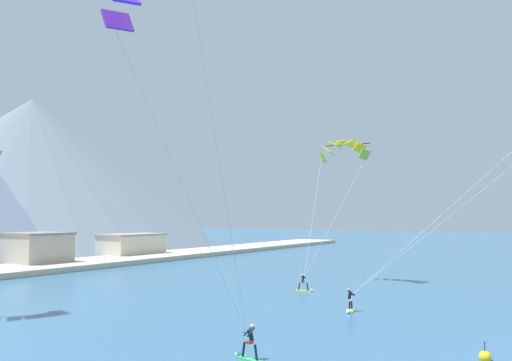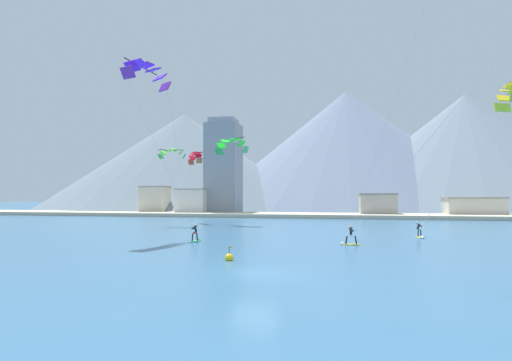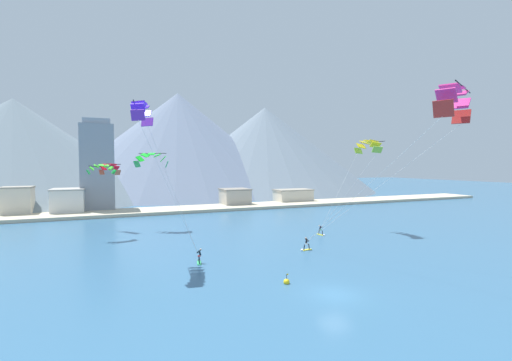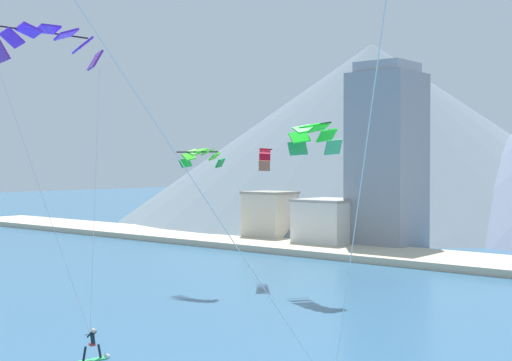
% 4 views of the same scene
% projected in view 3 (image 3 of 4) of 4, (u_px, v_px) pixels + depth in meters
% --- Properties ---
extents(ground_plane, '(400.00, 400.00, 0.00)m').
position_uv_depth(ground_plane, '(334.00, 295.00, 28.03)').
color(ground_plane, '#336084').
extents(kitesurfer_near_lead, '(0.72, 1.78, 1.69)m').
position_uv_depth(kitesurfer_near_lead, '(199.00, 258.00, 37.15)').
color(kitesurfer_near_lead, '#33B266').
rests_on(kitesurfer_near_lead, ground).
extents(kitesurfer_near_trail, '(1.78, 0.72, 1.67)m').
position_uv_depth(kitesurfer_near_trail, '(305.00, 247.00, 42.53)').
color(kitesurfer_near_trail, yellow).
rests_on(kitesurfer_near_trail, ground).
extents(kitesurfer_mid_center, '(0.66, 1.78, 1.61)m').
position_uv_depth(kitesurfer_mid_center, '(322.00, 232.00, 51.64)').
color(kitesurfer_mid_center, yellow).
rests_on(kitesurfer_mid_center, ground).
extents(parafoil_kite_near_lead, '(6.65, 6.09, 15.81)m').
position_uv_depth(parafoil_kite_near_lead, '(142.00, 112.00, 35.37)').
color(parafoil_kite_near_lead, '#6A27A3').
extents(parafoil_kite_near_trail, '(10.23, 16.45, 16.48)m').
position_uv_depth(parafoil_kite_near_trail, '(453.00, 100.00, 31.23)').
color(parafoil_kite_near_trail, red).
extents(parafoil_kite_mid_center, '(9.21, 5.57, 13.35)m').
position_uv_depth(parafoil_kite_mid_center, '(368.00, 146.00, 53.88)').
color(parafoil_kite_mid_center, '#92C53B').
extents(parafoil_kite_distant_high_outer, '(3.97, 1.99, 1.50)m').
position_uv_depth(parafoil_kite_distant_high_outer, '(101.00, 168.00, 49.09)').
color(parafoil_kite_distant_high_outer, green).
extents(parafoil_kite_distant_low_drift, '(5.56, 3.47, 2.43)m').
position_uv_depth(parafoil_kite_distant_low_drift, '(152.00, 158.00, 55.80)').
color(parafoil_kite_distant_low_drift, '#36B36B').
extents(parafoil_kite_distant_mid_solo, '(3.38, 3.86, 1.85)m').
position_uv_depth(parafoil_kite_distant_mid_solo, '(110.00, 168.00, 55.39)').
color(parafoil_kite_distant_mid_solo, '#C65F3F').
extents(race_marker_buoy, '(0.56, 0.56, 1.02)m').
position_uv_depth(race_marker_buoy, '(287.00, 282.00, 30.62)').
color(race_marker_buoy, yellow).
rests_on(race_marker_buoy, ground).
extents(shoreline_strip, '(180.00, 10.00, 0.70)m').
position_uv_depth(shoreline_strip, '(191.00, 209.00, 79.37)').
color(shoreline_strip, beige).
rests_on(shoreline_strip, ground).
extents(shore_building_harbour_front, '(6.51, 7.04, 5.58)m').
position_uv_depth(shore_building_harbour_front, '(68.00, 202.00, 72.90)').
color(shore_building_harbour_front, silver).
rests_on(shore_building_harbour_front, ground).
extents(shore_building_promenade_mid, '(10.28, 5.91, 3.88)m').
position_uv_depth(shore_building_promenade_mid, '(293.00, 196.00, 94.56)').
color(shore_building_promenade_mid, beige).
rests_on(shore_building_promenade_mid, ground).
extents(shore_building_quay_east, '(5.64, 4.90, 6.20)m').
position_uv_depth(shore_building_quay_east, '(18.00, 202.00, 69.84)').
color(shore_building_quay_east, beige).
rests_on(shore_building_quay_east, ground).
extents(shore_building_quay_west, '(6.90, 6.99, 4.55)m').
position_uv_depth(shore_building_quay_west, '(235.00, 197.00, 87.30)').
color(shore_building_quay_west, '#B7AD9E').
rests_on(shore_building_quay_west, ground).
extents(highrise_tower, '(7.00, 7.00, 20.84)m').
position_uv_depth(highrise_tower, '(98.00, 167.00, 77.35)').
color(highrise_tower, gray).
rests_on(highrise_tower, ground).
extents(mountain_peak_west_ridge, '(86.60, 86.60, 30.36)m').
position_uv_depth(mountain_peak_west_ridge, '(14.00, 150.00, 102.14)').
color(mountain_peak_west_ridge, slate).
rests_on(mountain_peak_west_ridge, ground).
extents(mountain_peak_central_summit, '(95.96, 95.96, 38.83)m').
position_uv_depth(mountain_peak_central_summit, '(178.00, 143.00, 135.42)').
color(mountain_peak_central_summit, slate).
rests_on(mountain_peak_central_summit, ground).
extents(mountain_peak_east_shoulder, '(88.28, 88.28, 34.40)m').
position_uv_depth(mountain_peak_east_shoulder, '(265.00, 149.00, 142.62)').
color(mountain_peak_east_shoulder, slate).
rests_on(mountain_peak_east_shoulder, ground).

